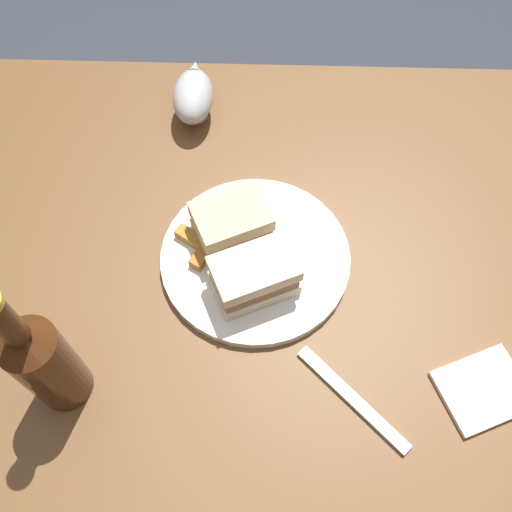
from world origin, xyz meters
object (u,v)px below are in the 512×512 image
at_px(sandwich_half_right, 257,276).
at_px(gravy_boat, 193,96).
at_px(sandwich_half_left, 232,223).
at_px(cider_bottle, 43,361).
at_px(plate, 257,258).
at_px(napkin, 483,390).
at_px(fork, 352,399).

height_order(sandwich_half_right, gravy_boat, sandwich_half_right).
xyz_separation_m(sandwich_half_left, cider_bottle, (0.20, 0.23, 0.05)).
distance_m(plate, sandwich_half_right, 0.06).
height_order(plate, napkin, plate).
distance_m(sandwich_half_left, napkin, 0.40).
bearing_deg(gravy_boat, cider_bottle, 75.15).
height_order(plate, fork, plate).
bearing_deg(sandwich_half_left, napkin, 146.84).
xyz_separation_m(sandwich_half_right, fork, (-0.13, 0.15, -0.04)).
distance_m(plate, cider_bottle, 0.32).
bearing_deg(sandwich_half_left, cider_bottle, 48.35).
distance_m(gravy_boat, napkin, 0.62).
bearing_deg(gravy_boat, sandwich_half_right, 109.03).
height_order(sandwich_half_left, sandwich_half_right, sandwich_half_right).
xyz_separation_m(plate, cider_bottle, (0.24, 0.19, 0.09)).
height_order(napkin, fork, napkin).
bearing_deg(napkin, plate, -31.89).
relative_size(sandwich_half_left, napkin, 1.14).
height_order(sandwich_half_left, fork, sandwich_half_left).
relative_size(sandwich_half_right, cider_bottle, 0.50).
height_order(plate, sandwich_half_right, sandwich_half_right).
height_order(sandwich_half_right, napkin, sandwich_half_right).
bearing_deg(fork, gravy_boat, 160.86).
bearing_deg(cider_bottle, plate, -141.02).
bearing_deg(napkin, fork, 5.64).
xyz_separation_m(napkin, fork, (0.17, 0.02, -0.00)).
distance_m(sandwich_half_left, sandwich_half_right, 0.09).
distance_m(gravy_boat, fork, 0.54).
distance_m(plate, sandwich_half_left, 0.06).
bearing_deg(gravy_boat, plate, 111.91).
height_order(gravy_boat, napkin, gravy_boat).
xyz_separation_m(sandwich_half_right, napkin, (-0.30, 0.13, -0.04)).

